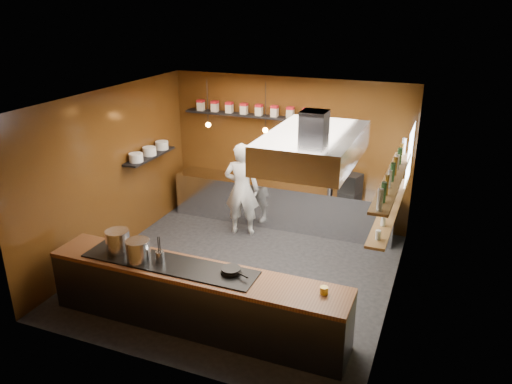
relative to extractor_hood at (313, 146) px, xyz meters
The scene contains 26 objects.
floor 2.85m from the extractor_hood, 162.90° to the left, with size 5.00×5.00×0.00m, color black.
back_wall 3.33m from the extractor_hood, 114.15° to the left, with size 5.00×5.00×0.00m, color #3E210B.
left_wall 3.95m from the extractor_hood, behind, with size 5.00×5.00×0.00m, color #3E210B.
right_wall 1.62m from the extractor_hood, 18.43° to the left, with size 5.00×5.00×0.00m, color #414225.
ceiling 1.45m from the extractor_hood, 162.90° to the left, with size 5.00×5.00×0.00m, color silver.
window_pane 2.47m from the extractor_hood, 61.29° to the left, with size 1.00×1.00×0.00m, color white.
prep_counter 3.54m from the extractor_hood, 116.83° to the left, with size 4.60×0.65×0.90m, color silver.
pass_counter 2.70m from the extractor_hood, 137.38° to the right, with size 4.40×0.72×0.94m.
tin_shelf 3.54m from the extractor_hood, 128.56° to the left, with size 2.60×0.26×0.04m, color black.
plate_shelf 4.02m from the extractor_hood, 158.96° to the left, with size 0.30×1.40×0.04m, color black.
bottle_shelf_upper 1.38m from the extractor_hood, 33.94° to the left, with size 0.26×2.80×0.04m, color olive.
bottle_shelf_lower 1.64m from the extractor_hood, 33.94° to the left, with size 0.26×2.80×0.04m, color olive.
extractor_hood is the anchor object (origin of this frame).
pendant_left 3.44m from the extractor_hood, 142.13° to the left, with size 0.10×0.10×0.95m.
pendant_right 2.60m from the extractor_hood, 125.54° to the left, with size 0.10×0.10×0.95m.
storage_tins 3.44m from the extractor_hood, 126.60° to the left, with size 2.43×0.13×0.22m.
plate_stacks 3.99m from the extractor_hood, 158.96° to the left, with size 0.26×1.16×0.16m.
bottles 1.33m from the extractor_hood, 33.94° to the left, with size 0.06×2.66×0.24m.
wine_glasses 1.59m from the extractor_hood, 33.94° to the left, with size 0.07×2.37×0.13m.
stockpot_large 3.14m from the extractor_hood, 155.24° to the right, with size 0.35×0.35×0.34m, color silver.
stockpot_small 2.86m from the extractor_hood, 148.68° to the right, with size 0.34×0.34×0.32m, color silver.
utensil_crock 2.65m from the extractor_hood, 146.51° to the right, with size 0.13×0.13×0.16m, color silver.
frying_pan 2.05m from the extractor_hood, 124.48° to the right, with size 0.44×0.29×0.07m.
butter_jar 1.97m from the extractor_hood, 65.18° to the right, with size 0.11×0.11×0.09m, color yellow.
espresso_machine 2.96m from the extractor_hood, 88.16° to the left, with size 0.37×0.35×0.37m, color black.
chef 3.11m from the extractor_hood, 135.26° to the left, with size 0.68×0.45×1.87m, color silver.
Camera 1 is at (3.03, -6.88, 4.41)m, focal length 35.00 mm.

